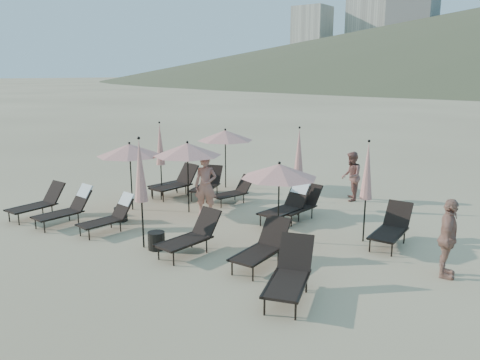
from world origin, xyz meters
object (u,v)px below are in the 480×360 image
Objects in this scene: lounger_3 at (191,235)px; beachgoer_c at (448,238)px; lounger_10 at (288,203)px; umbrella_open_3 at (225,135)px; umbrella_open_1 at (187,149)px; lounger_11 at (391,227)px; umbrella_open_2 at (279,171)px; lounger_0 at (39,202)px; lounger_12 at (175,181)px; umbrella_closed_2 at (160,145)px; umbrella_closed_1 at (367,172)px; beachgoer_b at (351,176)px; umbrella_closed_0 at (140,171)px; lounger_1 at (68,207)px; beachgoer_a at (206,186)px; lounger_6 at (176,182)px; lounger_7 at (207,183)px; lounger_8 at (234,191)px; lounger_9 at (300,204)px; side_table_0 at (121,214)px; side_table_1 at (156,241)px; lounger_2 at (111,215)px; umbrella_closed_3 at (299,152)px; lounger_4 at (262,247)px.

beachgoer_c is (5.39, 2.27, 0.41)m from lounger_3.
umbrella_open_3 reaches higher than lounger_10.
umbrella_open_1 is 1.00× the size of umbrella_open_3.
umbrella_open_2 is (-2.49, -1.52, 1.43)m from lounger_11.
lounger_12 reaches higher than lounger_0.
lounger_3 is 5.94m from umbrella_closed_2.
lounger_12 is 0.69× the size of umbrella_closed_1.
lounger_11 is at bearing 14.56° from beachgoer_b.
lounger_10 is 4.71m from umbrella_closed_0.
umbrella_open_2 is at bearing -11.84° from lounger_12.
umbrella_open_1 is (-2.42, 2.56, 1.57)m from lounger_3.
lounger_0 is 4.46m from umbrella_closed_2.
lounger_0 is 4.86m from umbrella_open_1.
lounger_1 is 3.56m from umbrella_closed_0.
umbrella_open_3 reaches higher than beachgoer_a.
lounger_6 is at bearing 69.67° from beachgoer_c.
umbrella_closed_1 is (6.33, -1.10, 1.41)m from lounger_7.
lounger_8 is (3.87, 4.87, -0.05)m from lounger_0.
lounger_6 is 1.01× the size of lounger_12.
umbrella_closed_1 reaches higher than lounger_9.
side_table_0 is 0.22× the size of beachgoer_a.
lounger_9 reaches higher than side_table_0.
lounger_10 is 3.17m from lounger_11.
lounger_11 reaches higher than side_table_1.
lounger_0 is 0.81× the size of umbrella_open_2.
beachgoer_c is at bearing 19.44° from beachgoer_b.
umbrella_open_1 reaches higher than lounger_1.
lounger_6 reaches higher than side_table_0.
lounger_3 reaches higher than lounger_9.
umbrella_closed_0 is at bearing -4.00° from lounger_2.
lounger_2 is 0.88× the size of beachgoer_a.
lounger_1 reaches higher than lounger_11.
umbrella_closed_2 is at bearing 134.19° from side_table_1.
lounger_2 is 0.94× the size of lounger_9.
side_table_0 is at bearing 27.83° from lounger_0.
umbrella_open_3 is at bearing 158.97° from umbrella_closed_1.
umbrella_closed_1 is at bearing -29.84° from umbrella_closed_3.
lounger_1 reaches higher than lounger_9.
lounger_12 is 0.99× the size of beachgoer_a.
lounger_2 is 8.66m from beachgoer_c.
umbrella_closed_0 is 5.16m from umbrella_closed_2.
umbrella_closed_0 reaches higher than lounger_12.
umbrella_open_2 is at bearing -8.66° from umbrella_open_1.
lounger_8 is 2.51m from lounger_12.
lounger_7 is 5.30m from side_table_1.
lounger_2 is 4.54m from lounger_7.
lounger_6 is 5.29m from side_table_1.
lounger_3 is 1.89m from lounger_4.
lounger_1 is 5.00m from lounger_7.
umbrella_closed_3 is at bearing 33.83° from lounger_8.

